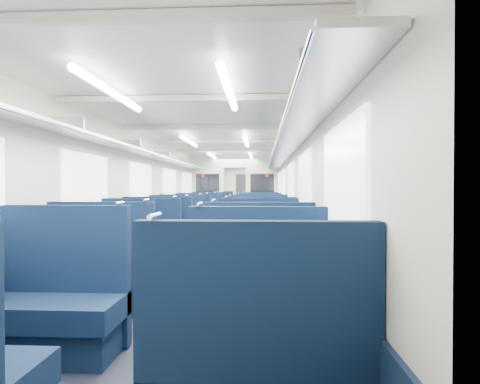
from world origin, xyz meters
The scene contains 36 objects.
floor centered at (0.00, 0.00, 0.00)m, with size 2.80×18.00×0.01m, color black.
ceiling centered at (0.00, 0.00, 2.35)m, with size 2.80×18.00×0.01m, color silver.
wall_left centered at (-1.40, 0.00, 1.18)m, with size 0.02×18.00×2.35m, color beige.
dado_left centered at (-1.39, 0.00, 0.35)m, with size 0.03×17.90×0.70m, color #0F1B32.
wall_right centered at (1.40, 0.00, 1.18)m, with size 0.02×18.00×2.35m, color beige.
dado_right centered at (1.39, 0.00, 0.35)m, with size 0.03×17.90×0.70m, color #0F1B32.
wall_far centered at (0.00, 9.00, 1.18)m, with size 2.80×0.02×2.35m, color beige.
luggage_rack_left centered at (-1.21, 0.00, 1.97)m, with size 0.36×17.40×0.18m.
luggage_rack_right centered at (1.21, 0.00, 1.97)m, with size 0.36×17.40×0.18m.
windows centered at (0.00, -0.46, 1.42)m, with size 2.78×15.60×0.75m.
ceiling_fittings centered at (0.00, -0.26, 2.29)m, with size 2.70×16.06×0.11m.
end_door centered at (0.00, 8.94, 1.00)m, with size 0.75×0.06×2.00m, color black.
bulkhead centered at (0.00, 2.52, 1.23)m, with size 2.80×0.10×2.35m.
seat_1 centered at (0.83, -8.20, 0.38)m, with size 1.12×0.62×1.25m.
seat_2 centered at (-0.83, -7.02, 0.38)m, with size 1.12×0.62×1.25m.
seat_3 centered at (0.83, -7.16, 0.38)m, with size 1.12×0.62×1.25m.
seat_4 centered at (-0.83, -5.93, 0.38)m, with size 1.12×0.62×1.25m.
seat_5 centered at (0.83, -5.94, 0.38)m, with size 1.12×0.62×1.25m.
seat_6 centered at (-0.83, -4.88, 0.38)m, with size 1.12×0.62×1.25m.
seat_7 centered at (0.83, -4.77, 0.38)m, with size 1.12×0.62×1.25m.
seat_8 centered at (-0.83, -3.68, 0.38)m, with size 1.12×0.62×1.25m.
seat_9 centered at (0.83, -3.74, 0.38)m, with size 1.12×0.62×1.25m.
seat_10 centered at (-0.83, -2.56, 0.38)m, with size 1.12×0.62×1.25m.
seat_11 centered at (0.83, -2.50, 0.38)m, with size 1.12×0.62×1.25m.
seat_12 centered at (-0.83, -1.33, 0.38)m, with size 1.12×0.62×1.25m.
seat_13 centered at (0.83, -1.42, 0.38)m, with size 1.12×0.62×1.25m.
seat_14 centered at (-0.83, -0.19, 0.38)m, with size 1.12×0.62×1.25m.
seat_15 centered at (0.83, -0.17, 0.38)m, with size 1.12×0.62×1.25m.
seat_16 centered at (-0.83, 0.82, 0.38)m, with size 1.12×0.62×1.25m.
seat_17 centered at (0.83, 0.93, 0.38)m, with size 1.12×0.62×1.25m.
seat_18 centered at (-0.83, 2.18, 0.38)m, with size 1.12×0.62×1.25m.
seat_19 centered at (0.83, 2.00, 0.38)m, with size 1.12×0.62×1.25m.
seat_20 centered at (-0.83, 4.20, 0.38)m, with size 1.12×0.62×1.25m.
seat_21 centered at (0.83, 4.21, 0.38)m, with size 1.12×0.62×1.25m.
seat_22 centered at (-0.83, 5.32, 0.38)m, with size 1.12×0.62×1.25m.
seat_23 centered at (0.83, 5.30, 0.38)m, with size 1.12×0.62×1.25m.
Camera 1 is at (0.85, -10.17, 1.37)m, focal length 29.71 mm.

